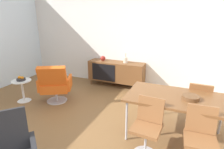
{
  "coord_description": "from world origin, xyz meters",
  "views": [
    {
      "loc": [
        1.69,
        -2.45,
        1.99
      ],
      "look_at": [
        0.35,
        0.72,
        0.88
      ],
      "focal_mm": 29.91,
      "sensor_mm": 36.0,
      "label": 1
    }
  ],
  "objects_px": {
    "vase_sculptural_dark": "(103,58)",
    "dining_chair_back_right": "(199,102)",
    "sideboard": "(116,71)",
    "fruit_bowl": "(21,79)",
    "dining_table": "(178,99)",
    "lounge_chair_red": "(55,84)",
    "wooden_bowl_on_table": "(191,98)",
    "dining_chair_front_right": "(200,137)",
    "vase_cobalt": "(125,60)",
    "side_table_round": "(22,88)",
    "dining_chair_front_left": "(148,125)"
  },
  "relations": [
    {
      "from": "dining_chair_front_left",
      "to": "dining_chair_back_right",
      "type": "xyz_separation_m",
      "value": [
        0.69,
        1.12,
        0.0
      ]
    },
    {
      "from": "vase_sculptural_dark",
      "to": "dining_chair_back_right",
      "type": "distance_m",
      "value": 2.87
    },
    {
      "from": "dining_table",
      "to": "fruit_bowl",
      "type": "distance_m",
      "value": 3.48
    },
    {
      "from": "dining_table",
      "to": "dining_chair_back_right",
      "type": "bearing_deg",
      "value": 58.05
    },
    {
      "from": "vase_sculptural_dark",
      "to": "dining_chair_front_right",
      "type": "xyz_separation_m",
      "value": [
        2.55,
        -2.4,
        -0.32
      ]
    },
    {
      "from": "side_table_round",
      "to": "fruit_bowl",
      "type": "bearing_deg",
      "value": -82.0
    },
    {
      "from": "sideboard",
      "to": "fruit_bowl",
      "type": "height_order",
      "value": "sideboard"
    },
    {
      "from": "vase_sculptural_dark",
      "to": "wooden_bowl_on_table",
      "type": "xyz_separation_m",
      "value": [
        2.39,
        -1.85,
        -0.02
      ]
    },
    {
      "from": "dining_chair_front_left",
      "to": "dining_chair_back_right",
      "type": "height_order",
      "value": "same"
    },
    {
      "from": "dining_table",
      "to": "lounge_chair_red",
      "type": "bearing_deg",
      "value": 173.77
    },
    {
      "from": "sideboard",
      "to": "wooden_bowl_on_table",
      "type": "xyz_separation_m",
      "value": [
        1.97,
        -1.85,
        0.33
      ]
    },
    {
      "from": "wooden_bowl_on_table",
      "to": "dining_chair_front_right",
      "type": "distance_m",
      "value": 0.64
    },
    {
      "from": "fruit_bowl",
      "to": "sideboard",
      "type": "bearing_deg",
      "value": 46.58
    },
    {
      "from": "lounge_chair_red",
      "to": "fruit_bowl",
      "type": "height_order",
      "value": "lounge_chair_red"
    },
    {
      "from": "sideboard",
      "to": "dining_chair_back_right",
      "type": "xyz_separation_m",
      "value": [
        2.14,
        -1.28,
        0.03
      ]
    },
    {
      "from": "sideboard",
      "to": "fruit_bowl",
      "type": "distance_m",
      "value": 2.46
    },
    {
      "from": "dining_chair_back_right",
      "to": "vase_sculptural_dark",
      "type": "bearing_deg",
      "value": 153.38
    },
    {
      "from": "dining_table",
      "to": "dining_chair_front_left",
      "type": "bearing_deg",
      "value": -121.76
    },
    {
      "from": "wooden_bowl_on_table",
      "to": "fruit_bowl",
      "type": "height_order",
      "value": "wooden_bowl_on_table"
    },
    {
      "from": "dining_table",
      "to": "dining_chair_front_right",
      "type": "height_order",
      "value": "dining_chair_front_right"
    },
    {
      "from": "dining_chair_front_right",
      "to": "lounge_chair_red",
      "type": "relative_size",
      "value": 0.9
    },
    {
      "from": "dining_table",
      "to": "dining_chair_back_right",
      "type": "distance_m",
      "value": 0.7
    },
    {
      "from": "lounge_chair_red",
      "to": "sideboard",
      "type": "bearing_deg",
      "value": 59.27
    },
    {
      "from": "fruit_bowl",
      "to": "dining_chair_back_right",
      "type": "bearing_deg",
      "value": 7.57
    },
    {
      "from": "vase_cobalt",
      "to": "fruit_bowl",
      "type": "bearing_deg",
      "value": -137.65
    },
    {
      "from": "dining_chair_front_left",
      "to": "fruit_bowl",
      "type": "relative_size",
      "value": 4.28
    },
    {
      "from": "wooden_bowl_on_table",
      "to": "fruit_bowl",
      "type": "bearing_deg",
      "value": 178.95
    },
    {
      "from": "vase_cobalt",
      "to": "wooden_bowl_on_table",
      "type": "xyz_separation_m",
      "value": [
        1.7,
        -1.85,
        -0.04
      ]
    },
    {
      "from": "dining_table",
      "to": "wooden_bowl_on_table",
      "type": "height_order",
      "value": "wooden_bowl_on_table"
    },
    {
      "from": "wooden_bowl_on_table",
      "to": "side_table_round",
      "type": "distance_m",
      "value": 3.69
    },
    {
      "from": "vase_sculptural_dark",
      "to": "dining_chair_front_left",
      "type": "height_order",
      "value": "vase_sculptural_dark"
    },
    {
      "from": "vase_cobalt",
      "to": "vase_sculptural_dark",
      "type": "bearing_deg",
      "value": 180.0
    },
    {
      "from": "side_table_round",
      "to": "vase_sculptural_dark",
      "type": "bearing_deg",
      "value": 54.49
    },
    {
      "from": "dining_chair_front_right",
      "to": "vase_sculptural_dark",
      "type": "bearing_deg",
      "value": 136.75
    },
    {
      "from": "dining_chair_front_right",
      "to": "lounge_chair_red",
      "type": "height_order",
      "value": "lounge_chair_red"
    },
    {
      "from": "dining_chair_back_right",
      "to": "dining_chair_front_left",
      "type": "bearing_deg",
      "value": -121.85
    },
    {
      "from": "vase_cobalt",
      "to": "dining_chair_back_right",
      "type": "height_order",
      "value": "vase_cobalt"
    },
    {
      "from": "vase_sculptural_dark",
      "to": "lounge_chair_red",
      "type": "bearing_deg",
      "value": -108.02
    },
    {
      "from": "vase_cobalt",
      "to": "dining_chair_front_left",
      "type": "relative_size",
      "value": 0.32
    },
    {
      "from": "vase_cobalt",
      "to": "side_table_round",
      "type": "bearing_deg",
      "value": -137.66
    },
    {
      "from": "vase_cobalt",
      "to": "dining_table",
      "type": "height_order",
      "value": "vase_cobalt"
    },
    {
      "from": "dining_chair_front_right",
      "to": "fruit_bowl",
      "type": "distance_m",
      "value": 3.87
    },
    {
      "from": "fruit_bowl",
      "to": "dining_chair_front_right",
      "type": "bearing_deg",
      "value": -9.07
    },
    {
      "from": "wooden_bowl_on_table",
      "to": "dining_chair_front_right",
      "type": "height_order",
      "value": "dining_chair_front_right"
    },
    {
      "from": "sideboard",
      "to": "vase_cobalt",
      "type": "height_order",
      "value": "vase_cobalt"
    },
    {
      "from": "sideboard",
      "to": "wooden_bowl_on_table",
      "type": "distance_m",
      "value": 2.73
    },
    {
      "from": "fruit_bowl",
      "to": "side_table_round",
      "type": "bearing_deg",
      "value": 98.0
    },
    {
      "from": "wooden_bowl_on_table",
      "to": "dining_chair_back_right",
      "type": "height_order",
      "value": "dining_chair_back_right"
    },
    {
      "from": "vase_cobalt",
      "to": "dining_chair_front_left",
      "type": "height_order",
      "value": "vase_cobalt"
    },
    {
      "from": "sideboard",
      "to": "dining_chair_front_right",
      "type": "height_order",
      "value": "dining_chair_front_right"
    }
  ]
}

